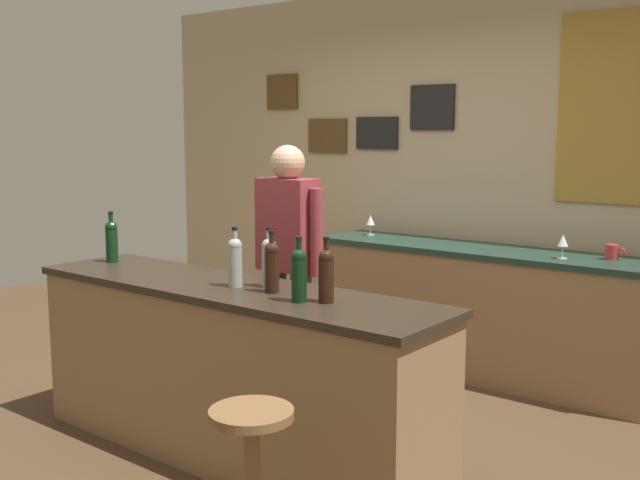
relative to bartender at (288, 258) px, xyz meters
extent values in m
plane|color=#4C3823|center=(0.24, -0.35, -0.94)|extent=(10.00, 10.00, 0.00)
cube|color=tan|center=(0.24, 1.68, 0.46)|extent=(6.00, 0.06, 2.80)
cube|color=brown|center=(-1.46, 1.63, 1.10)|extent=(0.34, 0.02, 0.30)
cube|color=brown|center=(-0.96, 1.63, 0.72)|extent=(0.39, 0.02, 0.28)
cube|color=black|center=(-0.46, 1.63, 0.75)|extent=(0.39, 0.02, 0.26)
cube|color=black|center=(0.04, 1.63, 0.94)|extent=(0.37, 0.02, 0.34)
cube|color=#A87F33|center=(1.47, 1.64, 0.91)|extent=(0.91, 0.02, 1.25)
cube|color=olive|center=(0.24, -0.75, -0.50)|extent=(2.40, 0.57, 0.88)
cube|color=#2D2319|center=(0.24, -0.75, -0.04)|extent=(2.45, 0.60, 0.04)
cube|color=olive|center=(0.64, 1.30, -0.51)|extent=(2.38, 0.53, 0.86)
cube|color=#1E382D|center=(0.64, 1.30, -0.06)|extent=(2.43, 0.56, 0.04)
cylinder|color=#384766|center=(0.10, 0.00, -0.51)|extent=(0.13, 0.13, 0.86)
cylinder|color=#384766|center=(-0.10, 0.00, -0.51)|extent=(0.13, 0.13, 0.86)
cube|color=maroon|center=(0.00, 0.00, 0.20)|extent=(0.36, 0.20, 0.56)
sphere|color=tan|center=(0.00, 0.00, 0.58)|extent=(0.21, 0.21, 0.21)
cylinder|color=maroon|center=(0.22, 0.00, 0.17)|extent=(0.08, 0.08, 0.52)
cylinder|color=maroon|center=(-0.22, 0.00, 0.17)|extent=(0.08, 0.08, 0.52)
cylinder|color=brown|center=(1.09, -1.49, -0.27)|extent=(0.32, 0.32, 0.03)
cylinder|color=black|center=(-0.80, -0.70, 0.08)|extent=(0.07, 0.07, 0.20)
sphere|color=black|center=(-0.80, -0.70, 0.20)|extent=(0.07, 0.07, 0.07)
cylinder|color=black|center=(-0.80, -0.70, 0.23)|extent=(0.03, 0.03, 0.09)
cylinder|color=black|center=(-0.80, -0.70, 0.28)|extent=(0.03, 0.03, 0.02)
cylinder|color=#999E99|center=(0.29, -0.75, 0.08)|extent=(0.07, 0.07, 0.20)
sphere|color=#999E99|center=(0.29, -0.75, 0.20)|extent=(0.07, 0.07, 0.07)
cylinder|color=#999E99|center=(0.29, -0.75, 0.23)|extent=(0.03, 0.03, 0.09)
cylinder|color=black|center=(0.29, -0.75, 0.28)|extent=(0.03, 0.03, 0.02)
cylinder|color=#999E99|center=(0.43, -0.65, 0.08)|extent=(0.07, 0.07, 0.20)
sphere|color=#999E99|center=(0.43, -0.65, 0.20)|extent=(0.07, 0.07, 0.07)
cylinder|color=#999E99|center=(0.43, -0.65, 0.23)|extent=(0.03, 0.03, 0.09)
cylinder|color=black|center=(0.43, -0.65, 0.28)|extent=(0.03, 0.03, 0.02)
cylinder|color=black|center=(0.53, -0.74, 0.08)|extent=(0.07, 0.07, 0.20)
sphere|color=black|center=(0.53, -0.74, 0.20)|extent=(0.07, 0.07, 0.07)
cylinder|color=black|center=(0.53, -0.74, 0.23)|extent=(0.03, 0.03, 0.09)
cylinder|color=black|center=(0.53, -0.74, 0.28)|extent=(0.03, 0.03, 0.02)
cylinder|color=black|center=(0.77, -0.82, 0.08)|extent=(0.07, 0.07, 0.20)
sphere|color=black|center=(0.77, -0.82, 0.20)|extent=(0.07, 0.07, 0.07)
cylinder|color=black|center=(0.77, -0.82, 0.23)|extent=(0.03, 0.03, 0.09)
cylinder|color=black|center=(0.77, -0.82, 0.28)|extent=(0.03, 0.03, 0.02)
cylinder|color=black|center=(0.87, -0.75, 0.08)|extent=(0.07, 0.07, 0.20)
sphere|color=black|center=(0.87, -0.75, 0.20)|extent=(0.07, 0.07, 0.07)
cylinder|color=black|center=(0.87, -0.75, 0.23)|extent=(0.03, 0.03, 0.09)
cylinder|color=black|center=(0.87, -0.75, 0.28)|extent=(0.03, 0.03, 0.02)
cylinder|color=silver|center=(-0.32, 1.35, -0.03)|extent=(0.06, 0.06, 0.00)
cylinder|color=silver|center=(-0.32, 1.35, 0.01)|extent=(0.01, 0.01, 0.07)
cone|color=silver|center=(-0.32, 1.35, 0.08)|extent=(0.07, 0.07, 0.08)
cylinder|color=silver|center=(1.25, 1.21, -0.03)|extent=(0.06, 0.06, 0.00)
cylinder|color=silver|center=(1.25, 1.21, 0.01)|extent=(0.01, 0.01, 0.07)
cone|color=silver|center=(1.25, 1.21, 0.08)|extent=(0.07, 0.07, 0.08)
cylinder|color=#B2332D|center=(1.50, 1.37, 0.01)|extent=(0.08, 0.08, 0.09)
torus|color=#B2332D|center=(1.56, 1.37, 0.02)|extent=(0.06, 0.01, 0.06)
camera|label=1|loc=(2.95, -3.44, 0.77)|focal=42.35mm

